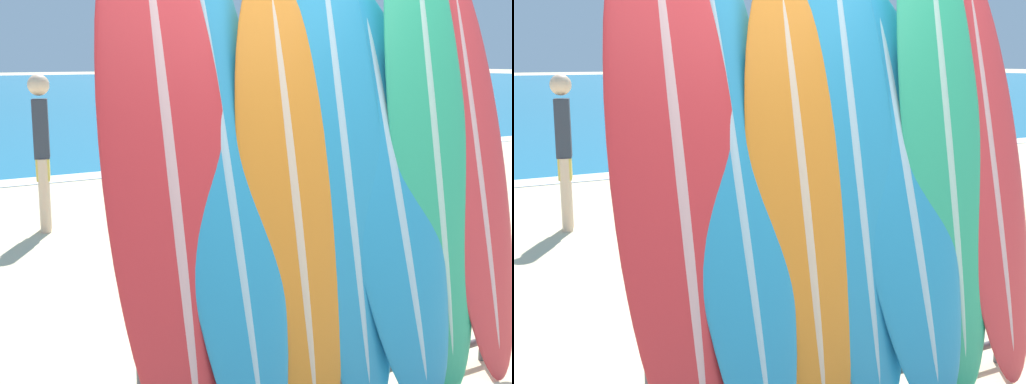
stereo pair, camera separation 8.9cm
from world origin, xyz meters
TOP-DOWN VIEW (x-y plane):
  - surfboard_rack at (0.14, 0.46)m, footprint 2.16×0.04m
  - surfboard_slot_0 at (-0.75, 0.49)m, footprint 0.59×0.59m
  - surfboard_slot_1 at (-0.48, 0.49)m, footprint 0.49×0.76m
  - surfboard_slot_2 at (-0.16, 0.45)m, footprint 0.54×0.53m
  - surfboard_slot_3 at (0.16, 0.50)m, footprint 0.53×0.62m
  - surfboard_slot_4 at (0.46, 0.45)m, footprint 0.59×0.71m
  - surfboard_slot_5 at (0.74, 0.49)m, footprint 0.55×0.58m
  - surfboard_slot_6 at (1.06, 0.47)m, footprint 0.48×0.60m
  - person_near_water at (-0.09, 4.96)m, footprint 0.21×0.26m
  - person_mid_beach at (2.31, 3.53)m, footprint 0.29×0.28m
  - person_far_left at (0.76, 2.32)m, footprint 0.26×0.23m

SIDE VIEW (x-z plane):
  - surfboard_rack at x=0.14m, z-range 0.04..0.99m
  - person_far_left at x=0.76m, z-range 0.07..1.58m
  - person_near_water at x=-0.09m, z-range 0.07..1.65m
  - person_mid_beach at x=2.31m, z-range 0.08..1.78m
  - surfboard_slot_4 at x=0.46m, z-range 0.00..2.11m
  - surfboard_slot_2 at x=-0.16m, z-range 0.00..2.19m
  - surfboard_slot_6 at x=1.06m, z-range 0.00..2.28m
  - surfboard_slot_1 at x=-0.48m, z-range 0.00..2.37m
  - surfboard_slot_0 at x=-0.75m, z-range 0.00..2.48m
  - surfboard_slot_3 at x=0.16m, z-range 0.00..2.53m
  - surfboard_slot_5 at x=0.74m, z-range 0.00..2.63m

